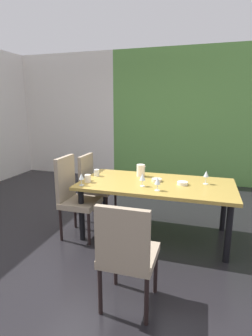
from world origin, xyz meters
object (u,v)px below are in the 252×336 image
Objects in this scene: dining_table at (156,188)px; cup_center at (88,178)px; wine_glass_near_shelf at (157,181)px; serving_bowl_west at (182,183)px; cup_corner at (97,173)px; wine_glass_north at (142,177)px; pitcher_left at (141,170)px; chair_head_near at (127,252)px; chair_left_far at (94,183)px; serving_bowl_right at (157,180)px; wine_glass_front at (206,174)px; chair_left_near at (74,194)px; wine_glass_east at (81,177)px.

cup_center is at bearing -165.15° from dining_table.
wine_glass_near_shelf reaches higher than serving_bowl_west.
cup_corner is at bearing 156.77° from wine_glass_near_shelf.
dining_table is 0.30m from wine_glass_north.
pitcher_left is (-0.33, 0.56, -0.03)m from wine_glass_near_shelf.
chair_head_near is 10.39× the size of cup_corner.
chair_head_near is 1.94m from chair_left_far.
serving_bowl_right is 1.44× the size of cup_corner.
serving_bowl_right is at bearing 169.44° from serving_bowl_west.
chair_head_near is 5.63× the size of wine_glass_front.
serving_bowl_west is 1.34× the size of cup_center.
chair_left_far is (0.01, 0.60, -0.03)m from chair_left_near.
wine_glass_north reaches higher than cup_corner.
chair_left_near is at bearing 133.93° from chair_head_near.
wine_glass_front is 1.30× the size of serving_bowl_west.
chair_left_far is 0.78m from pitcher_left.
serving_bowl_west is at bearing 77.31° from chair_left_far.
cup_corner is (-0.92, 0.39, -0.07)m from wine_glass_near_shelf.
wine_glass_north is 0.98× the size of wine_glass_near_shelf.
chair_left_far is 5.81× the size of pitcher_left.
wine_glass_north is (-0.15, 1.17, 0.29)m from chair_head_near.
pitcher_left reaches higher than serving_bowl_west.
wine_glass_north is 0.74m from wine_glass_east.
chair_left_near is at bearing 154.22° from wine_glass_east.
wine_glass_near_shelf is (1.06, -0.61, 0.29)m from chair_left_far.
chair_left_near reaches higher than serving_bowl_west.
wine_glass_east is 1.57× the size of cup_center.
dining_table is 0.40m from pitcher_left.
chair_left_near is 0.60m from chair_left_far.
wine_glass_east reaches higher than dining_table.
cup_corner is (-0.71, 0.28, -0.07)m from wine_glass_north.
wine_glass_east reaches higher than cup_center.
chair_left_far is at bearing 106.34° from cup_center.
wine_glass_east is 0.91× the size of wine_glass_front.
cup_center is at bearing 16.34° from chair_left_far.
chair_head_near is at bearing -111.37° from wine_glass_front.
pitcher_left is at bearing 120.57° from wine_glass_near_shelf.
serving_bowl_right is at bearing 63.51° from wine_glass_north.
cup_center is (-0.86, 1.14, 0.23)m from chair_head_near.
chair_head_near is at bearing -59.11° from cup_corner.
wine_glass_front is 1.45m from cup_corner.
chair_left_near is 0.91m from wine_glass_north.
chair_left_far reaches higher than wine_glass_north.
serving_bowl_right is 0.88m from cup_center.
chair_left_near reaches higher than chair_head_near.
wine_glass_east is 0.16m from cup_center.
chair_head_near is (0.02, -1.36, -0.11)m from dining_table.
serving_bowl_right is 1.35× the size of cup_center.
chair_head_near is 1.41m from serving_bowl_west.
wine_glass_front reaches higher than wine_glass_near_shelf.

